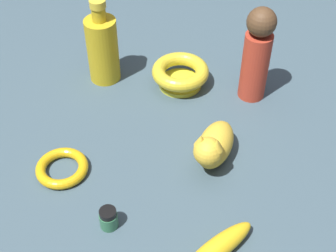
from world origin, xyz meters
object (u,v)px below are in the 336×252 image
at_px(bangle, 62,168).
at_px(nail_polish_jar, 108,218).
at_px(bowl, 180,73).
at_px(banana, 218,248).
at_px(person_figure_adult, 257,54).
at_px(cat_figurine, 214,145).
at_px(bottle_tall, 103,48).

relative_size(bangle, nail_polish_jar, 2.50).
distance_m(bowl, banana, 0.45).
bearing_deg(banana, bowl, 57.74).
xyz_separation_m(nail_polish_jar, banana, (0.02, 0.19, -0.00)).
bearing_deg(bangle, bowl, 150.94).
distance_m(bowl, nail_polish_jar, 0.41).
xyz_separation_m(person_figure_adult, cat_figurine, (0.22, -0.06, -0.07)).
bearing_deg(nail_polish_jar, person_figure_adult, 152.66).
bearing_deg(nail_polish_jar, banana, 84.71).
height_order(bangle, banana, banana).
bearing_deg(nail_polish_jar, bottle_tall, -161.77).
xyz_separation_m(bangle, nail_polish_jar, (0.10, 0.12, 0.01)).
relative_size(cat_figurine, nail_polish_jar, 3.91).
distance_m(person_figure_adult, bangle, 0.47).
bearing_deg(bowl, cat_figurine, 26.28).
xyz_separation_m(bottle_tall, banana, (0.42, 0.32, -0.07)).
xyz_separation_m(bangle, banana, (0.12, 0.32, 0.01)).
bearing_deg(banana, bangle, 108.54).
bearing_deg(cat_figurine, nail_polish_jar, -39.22).
distance_m(bangle, bottle_tall, 0.31).
height_order(bowl, nail_polish_jar, bowl).
bearing_deg(bowl, nail_polish_jar, -6.51).
bearing_deg(person_figure_adult, bottle_tall, -88.63).
height_order(bangle, bottle_tall, bottle_tall).
bearing_deg(bangle, cat_figurine, 107.80).
relative_size(person_figure_adult, cat_figurine, 1.39).
relative_size(nail_polish_jar, banana, 0.27).
bearing_deg(cat_figurine, bowl, -153.72).
height_order(bangle, nail_polish_jar, nail_polish_jar).
bearing_deg(cat_figurine, banana, 10.26).
bearing_deg(bangle, banana, 69.66).
bearing_deg(banana, cat_figurine, 49.14).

